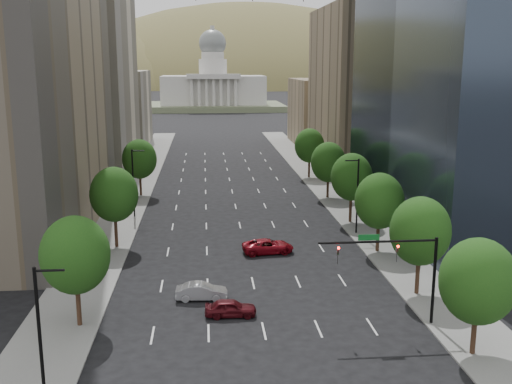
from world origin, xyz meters
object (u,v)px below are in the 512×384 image
object	(u,v)px
capitol	(213,90)
car_silver	(202,291)
traffic_signal	(403,262)
car_maroon	(231,308)
car_red_far	(268,246)

from	to	relation	value
capitol	car_silver	xyz separation A→B (m)	(-4.69, -213.16, -7.85)
traffic_signal	car_maroon	distance (m)	13.96
car_silver	car_red_far	xyz separation A→B (m)	(7.00, 12.13, 0.03)
car_red_far	car_maroon	bearing A→B (deg)	156.81
car_silver	car_red_far	distance (m)	14.01
traffic_signal	car_red_far	bearing A→B (deg)	113.74
car_red_far	capitol	bearing A→B (deg)	-5.97
car_maroon	car_red_far	size ratio (longest dim) A/B	0.75
car_silver	capitol	bearing A→B (deg)	1.48
capitol	car_red_far	world-z (taller)	capitol
traffic_signal	capitol	distance (m)	219.99
traffic_signal	car_red_far	distance (m)	20.88
traffic_signal	car_silver	distance (m)	17.15
traffic_signal	car_maroon	world-z (taller)	traffic_signal
capitol	car_silver	distance (m)	213.36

